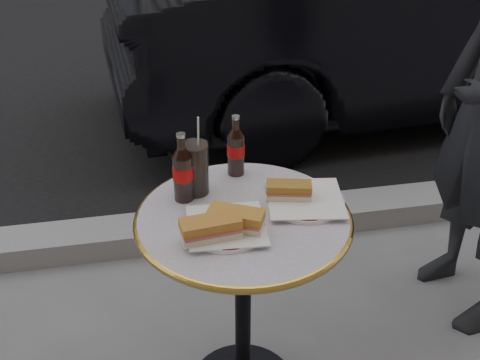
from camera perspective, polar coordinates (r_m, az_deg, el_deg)
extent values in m
cube|color=black|center=(6.60, -8.48, 16.09)|extent=(40.00, 8.00, 0.00)
cube|color=gray|center=(2.82, -3.27, -4.54)|extent=(40.00, 0.20, 0.12)
cylinder|color=white|center=(1.65, -1.30, -4.55)|extent=(0.27, 0.27, 0.01)
cylinder|color=white|center=(1.77, 6.18, -1.97)|extent=(0.29, 0.29, 0.01)
cube|color=#B7742E|center=(1.58, -2.80, -4.69)|extent=(0.17, 0.09, 0.06)
cube|color=#B77A2E|center=(1.62, -0.38, -3.79)|extent=(0.17, 0.13, 0.05)
cube|color=#9C6927|center=(1.75, 4.64, -1.05)|extent=(0.14, 0.09, 0.05)
cylinder|color=black|center=(1.77, -4.25, 1.12)|extent=(0.09, 0.09, 0.16)
imported|color=black|center=(4.13, 16.84, 15.31)|extent=(1.70, 4.06, 1.30)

